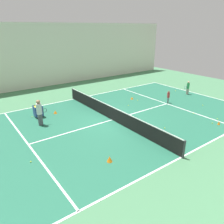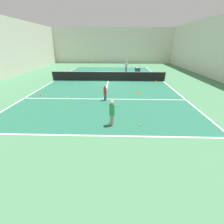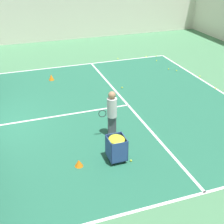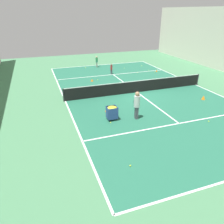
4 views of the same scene
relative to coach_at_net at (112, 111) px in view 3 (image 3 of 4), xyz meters
The scene contains 16 objects.
line_baseline_far 6.69m from the coach_at_net, 108.82° to the left, with size 11.80×0.10×0.00m, color white.
line_service_far 2.79m from the coach_at_net, 145.06° to the left, with size 11.80×0.10×0.00m, color white.
coach_at_net is the anchor object (origin of this frame).
ball_cart 1.57m from the coach_at_net, 13.57° to the right, with size 0.63×0.56×0.87m.
training_cone_1 6.36m from the coach_at_net, 168.98° to the right, with size 0.27×0.27×0.30m, color orange.
training_cone_2 2.30m from the coach_at_net, 48.82° to the right, with size 0.27×0.27×0.23m, color orange.
tennis_ball_1 8.99m from the coach_at_net, 158.39° to the left, with size 0.07×0.07×0.07m, color yellow.
tennis_ball_2 7.62m from the coach_at_net, 122.08° to the left, with size 0.07×0.07×0.07m, color yellow.
tennis_ball_3 6.73m from the coach_at_net, 110.78° to the left, with size 0.07×0.07×0.07m, color yellow.
tennis_ball_7 8.99m from the coach_at_net, 142.99° to the left, with size 0.07×0.07×0.07m, color yellow.
tennis_ball_9 7.77m from the coach_at_net, 132.62° to the left, with size 0.07×0.07×0.07m, color yellow.
tennis_ball_14 9.89m from the coach_at_net, 144.07° to the left, with size 0.07×0.07×0.07m, color yellow.
tennis_ball_16 7.81m from the coach_at_net, 136.16° to the left, with size 0.07×0.07×0.07m, color yellow.
tennis_ball_17 4.51m from the coach_at_net, 154.22° to the left, with size 0.07×0.07×0.07m, color yellow.
tennis_ball_19 1.98m from the coach_at_net, ahead, with size 0.07×0.07×0.07m, color yellow.
tennis_ball_21 9.62m from the coach_at_net, 147.64° to the left, with size 0.07×0.07×0.07m, color yellow.
Camera 3 is at (11.40, 1.12, 6.16)m, focal length 50.00 mm.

